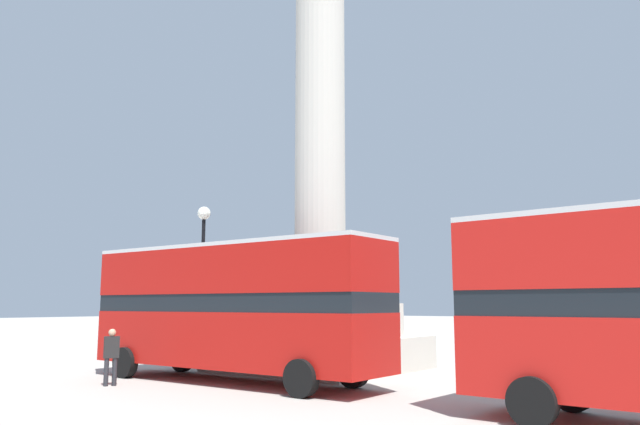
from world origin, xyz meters
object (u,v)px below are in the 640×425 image
object	(u,v)px
monument_column	(320,200)
street_lamp	(203,264)
pedestrian_near_lamp	(111,354)
bus_b	(233,306)
equestrian_statue	(581,326)

from	to	relation	value
monument_column	street_lamp	distance (m)	5.19
street_lamp	pedestrian_near_lamp	size ratio (longest dim) A/B	3.70
bus_b	equestrian_statue	world-z (taller)	equestrian_statue
street_lamp	pedestrian_near_lamp	world-z (taller)	street_lamp
monument_column	equestrian_statue	xyz separation A→B (m)	(8.04, 4.90, -4.75)
street_lamp	monument_column	bearing A→B (deg)	31.62
bus_b	pedestrian_near_lamp	distance (m)	3.88
monument_column	pedestrian_near_lamp	bearing A→B (deg)	-105.97
monument_column	bus_b	xyz separation A→B (m)	(0.16, -4.72, -4.03)
monument_column	bus_b	size ratio (longest dim) A/B	2.04
pedestrian_near_lamp	monument_column	bearing A→B (deg)	-169.16
monument_column	pedestrian_near_lamp	distance (m)	9.51
bus_b	street_lamp	distance (m)	4.94
bus_b	equestrian_statue	xyz separation A→B (m)	(7.88, 9.62, -0.72)
equestrian_statue	street_lamp	distance (m)	14.19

